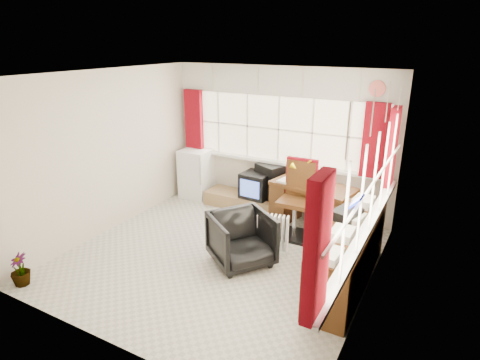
# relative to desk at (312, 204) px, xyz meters

# --- Properties ---
(ground) EXTENTS (4.00, 4.00, 0.00)m
(ground) POSITION_rel_desk_xyz_m (-0.83, -1.48, -0.41)
(ground) COLOR beige
(ground) RESTS_ON ground
(room_walls) EXTENTS (4.00, 4.00, 4.00)m
(room_walls) POSITION_rel_desk_xyz_m (-0.83, -1.48, 1.09)
(room_walls) COLOR beige
(room_walls) RESTS_ON ground
(window_back) EXTENTS (3.70, 0.12, 3.60)m
(window_back) POSITION_rel_desk_xyz_m (-0.83, 0.47, 0.53)
(window_back) COLOR #FFF1C9
(window_back) RESTS_ON room_walls
(window_right) EXTENTS (0.12, 3.70, 3.60)m
(window_right) POSITION_rel_desk_xyz_m (1.11, -1.48, 0.53)
(window_right) COLOR #FFF1C9
(window_right) RESTS_ON room_walls
(curtains) EXTENTS (3.83, 3.83, 1.15)m
(curtains) POSITION_rel_desk_xyz_m (0.09, -0.55, 1.04)
(curtains) COLOR maroon
(curtains) RESTS_ON room_walls
(overhead_cabinets) EXTENTS (3.98, 3.98, 0.48)m
(overhead_cabinets) POSITION_rel_desk_xyz_m (0.15, -0.50, 1.84)
(overhead_cabinets) COLOR beige
(overhead_cabinets) RESTS_ON room_walls
(desk) EXTENTS (1.40, 0.88, 0.78)m
(desk) POSITION_rel_desk_xyz_m (0.00, 0.00, 0.00)
(desk) COLOR #513113
(desk) RESTS_ON ground
(desk_lamp) EXTENTS (0.18, 0.17, 0.44)m
(desk_lamp) POSITION_rel_desk_xyz_m (0.01, -0.16, 0.64)
(desk_lamp) COLOR yellow
(desk_lamp) RESTS_ON desk
(task_chair) EXTENTS (0.52, 0.54, 1.20)m
(task_chair) POSITION_rel_desk_xyz_m (-0.14, -0.28, 0.22)
(task_chair) COLOR black
(task_chair) RESTS_ON ground
(office_chair) EXTENTS (1.08, 1.08, 0.71)m
(office_chair) POSITION_rel_desk_xyz_m (-0.48, -1.48, -0.06)
(office_chair) COLOR black
(office_chair) RESTS_ON ground
(radiator) EXTENTS (0.41, 0.23, 0.59)m
(radiator) POSITION_rel_desk_xyz_m (-0.19, -1.02, -0.17)
(radiator) COLOR white
(radiator) RESTS_ON ground
(credenza) EXTENTS (0.50, 2.00, 0.85)m
(credenza) POSITION_rel_desk_xyz_m (0.90, -1.28, -0.02)
(credenza) COLOR #513113
(credenza) RESTS_ON ground
(file_tray) EXTENTS (0.37, 0.43, 0.12)m
(file_tray) POSITION_rel_desk_xyz_m (0.78, -1.01, 0.40)
(file_tray) COLOR black
(file_tray) RESTS_ON credenza
(tv_bench) EXTENTS (1.40, 0.50, 0.25)m
(tv_bench) POSITION_rel_desk_xyz_m (-1.38, 0.24, -0.29)
(tv_bench) COLOR #9D764E
(tv_bench) RESTS_ON ground
(crt_tv) EXTENTS (0.52, 0.49, 0.45)m
(crt_tv) POSITION_rel_desk_xyz_m (-1.11, 0.23, 0.06)
(crt_tv) COLOR black
(crt_tv) RESTS_ON tv_bench
(hifi_stack) EXTENTS (0.66, 0.56, 0.59)m
(hifi_stack) POSITION_rel_desk_xyz_m (-0.92, 0.38, 0.11)
(hifi_stack) COLOR black
(hifi_stack) RESTS_ON tv_bench
(mini_fridge) EXTENTS (0.56, 0.56, 0.93)m
(mini_fridge) POSITION_rel_desk_xyz_m (-2.42, 0.30, 0.05)
(mini_fridge) COLOR white
(mini_fridge) RESTS_ON ground
(spray_bottle_a) EXTENTS (0.18, 0.18, 0.33)m
(spray_bottle_a) POSITION_rel_desk_xyz_m (-1.17, -0.66, -0.25)
(spray_bottle_a) COLOR silver
(spray_bottle_a) RESTS_ON ground
(spray_bottle_b) EXTENTS (0.12, 0.12, 0.19)m
(spray_bottle_b) POSITION_rel_desk_xyz_m (-0.88, -0.94, -0.32)
(spray_bottle_b) COLOR #81C1BD
(spray_bottle_b) RESTS_ON ground
(flower_vase) EXTENTS (0.27, 0.27, 0.42)m
(flower_vase) POSITION_rel_desk_xyz_m (-2.63, -3.25, -0.20)
(flower_vase) COLOR black
(flower_vase) RESTS_ON ground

